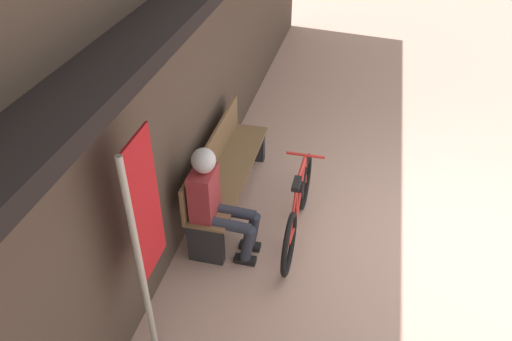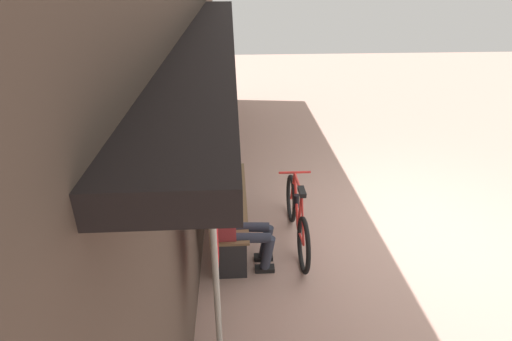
{
  "view_description": "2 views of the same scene",
  "coord_description": "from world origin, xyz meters",
  "px_view_note": "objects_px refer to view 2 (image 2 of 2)",
  "views": [
    {
      "loc": [
        -4.07,
        1.03,
        3.73
      ],
      "look_at": [
        -0.11,
        1.98,
        0.72
      ],
      "focal_mm": 35.0,
      "sensor_mm": 36.0,
      "label": 1
    },
    {
      "loc": [
        -4.2,
        2.26,
        3.07
      ],
      "look_at": [
        0.06,
        2.01,
        0.9
      ],
      "focal_mm": 28.0,
      "sensor_mm": 36.0,
      "label": 2
    }
  ],
  "objects_px": {
    "bicycle": "(297,217)",
    "banner_pole": "(215,233)",
    "person_seated": "(235,214)",
    "park_bench_near": "(225,200)"
  },
  "relations": [
    {
      "from": "park_bench_near",
      "to": "person_seated",
      "type": "relative_size",
      "value": 1.57
    },
    {
      "from": "bicycle",
      "to": "person_seated",
      "type": "height_order",
      "value": "person_seated"
    },
    {
      "from": "park_bench_near",
      "to": "person_seated",
      "type": "xyz_separation_m",
      "value": [
        -0.76,
        -0.12,
        0.28
      ]
    },
    {
      "from": "bicycle",
      "to": "banner_pole",
      "type": "distance_m",
      "value": 2.01
    },
    {
      "from": "bicycle",
      "to": "park_bench_near",
      "type": "bearing_deg",
      "value": 69.37
    },
    {
      "from": "park_bench_near",
      "to": "bicycle",
      "type": "bearing_deg",
      "value": -110.63
    },
    {
      "from": "bicycle",
      "to": "banner_pole",
      "type": "height_order",
      "value": "banner_pole"
    },
    {
      "from": "bicycle",
      "to": "person_seated",
      "type": "distance_m",
      "value": 0.94
    },
    {
      "from": "park_bench_near",
      "to": "banner_pole",
      "type": "xyz_separation_m",
      "value": [
        -1.87,
        0.04,
        0.84
      ]
    },
    {
      "from": "park_bench_near",
      "to": "bicycle",
      "type": "relative_size",
      "value": 1.18
    }
  ]
}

